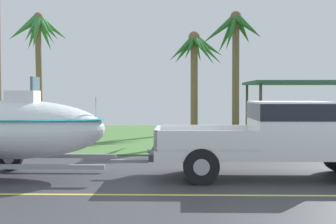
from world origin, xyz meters
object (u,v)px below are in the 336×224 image
Objects in this scene: boat_on_trailer at (13,129)px; carport_awning at (310,84)px; pickup_truck_towing at (286,135)px; palm_tree_near_left at (235,42)px; palm_tree_mid at (38,38)px; palm_tree_near_right at (195,56)px.

carport_awning reaches higher than boat_on_trailer.
palm_tree_near_left reaches higher than pickup_truck_towing.
carport_awning is at bearing 8.88° from palm_tree_mid.
palm_tree_near_right is (-1.62, 3.31, -0.35)m from palm_tree_near_left.
palm_tree_mid reaches higher than palm_tree_near_right.
carport_awning is at bearing 40.01° from palm_tree_near_left.
palm_tree_near_right is at bearing 13.70° from palm_tree_mid.
palm_tree_mid is (-13.39, -2.09, 2.13)m from carport_awning.
palm_tree_near_left is 0.96× the size of palm_tree_mid.
palm_tree_mid is at bearing 130.26° from pickup_truck_towing.
palm_tree_mid is at bearing -166.30° from palm_tree_near_right.
palm_tree_mid is at bearing 103.87° from boat_on_trailer.
palm_tree_near_left reaches higher than palm_tree_near_right.
carport_awning is 1.21× the size of palm_tree_near_right.
carport_awning is at bearing 50.45° from boat_on_trailer.
palm_tree_near_right is at bearing -177.44° from carport_awning.
carport_awning is 1.12× the size of palm_tree_near_left.
palm_tree_near_right is 7.76m from palm_tree_mid.
carport_awning is at bearing 72.12° from pickup_truck_towing.
palm_tree_near_left is at bearing 90.48° from pickup_truck_towing.
palm_tree_near_right is (-5.88, -0.26, 1.40)m from carport_awning.
palm_tree_near_left is 9.26m from palm_tree_mid.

